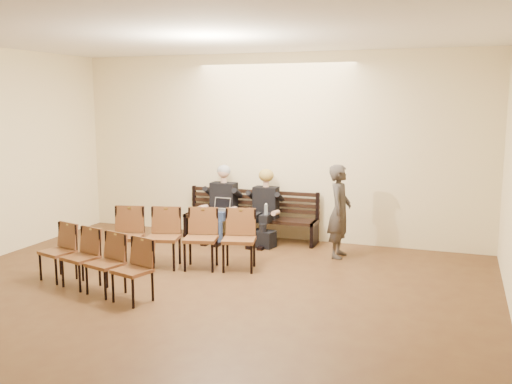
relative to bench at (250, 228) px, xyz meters
The scene contains 11 objects.
ground 4.67m from the bench, 85.34° to the right, with size 10.00×10.00×0.00m, color brown.
room_walls 4.52m from the bench, 84.39° to the right, with size 8.02×10.01×3.51m.
bench is the anchor object (origin of this frame).
seated_man 0.73m from the bench, 167.02° to the right, with size 0.60×0.82×1.43m, color black, non-canonical shape.
seated_woman 0.55m from the bench, 20.00° to the right, with size 0.56×0.77×1.30m, color black, non-canonical shape.
laptop 0.67m from the bench, 145.44° to the right, with size 0.32×0.25×0.23m, color silver.
water_bottle 0.69m from the bench, 40.84° to the right, with size 0.07×0.07×0.22m, color silver.
bag 0.60m from the bench, 45.58° to the right, with size 0.41×0.28×0.30m, color black.
passerby 2.05m from the bench, 18.12° to the right, with size 0.66×0.43×1.81m, color #37312D.
chair_row_front 2.13m from the bench, 100.07° to the right, with size 2.32×0.52×0.95m, color brown.
chair_row_back 3.62m from the bench, 106.83° to the right, with size 2.04×0.46×0.84m, color brown.
Camera 1 is at (3.31, -5.26, 2.63)m, focal length 40.00 mm.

